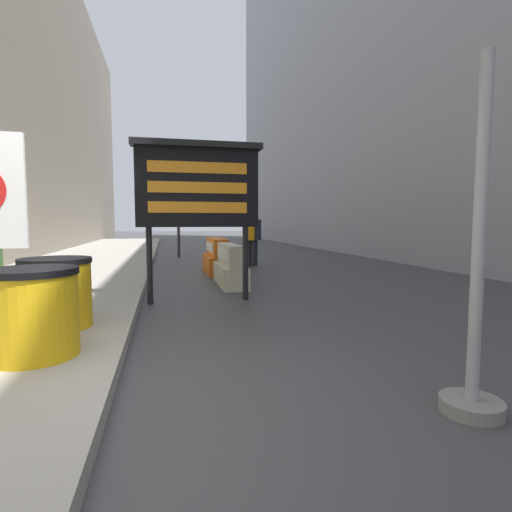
# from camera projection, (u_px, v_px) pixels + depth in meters

# --- Properties ---
(ground_plane) EXTENTS (120.00, 120.00, 0.00)m
(ground_plane) POSITION_uv_depth(u_px,v_px,m) (112.00, 402.00, 3.07)
(ground_plane) COLOR #3F3F42
(barrel_drum_foreground) EXTENTS (0.79, 0.79, 0.82)m
(barrel_drum_foreground) POSITION_uv_depth(u_px,v_px,m) (33.00, 312.00, 3.63)
(barrel_drum_foreground) COLOR yellow
(barrel_drum_foreground) RESTS_ON sidewalk_left
(barrel_drum_middle) EXTENTS (0.79, 0.79, 0.82)m
(barrel_drum_middle) POSITION_uv_depth(u_px,v_px,m) (56.00, 293.00, 4.65)
(barrel_drum_middle) COLOR yellow
(barrel_drum_middle) RESTS_ON sidewalk_left
(message_board) EXTENTS (2.18, 0.36, 2.72)m
(message_board) POSITION_uv_depth(u_px,v_px,m) (198.00, 187.00, 6.77)
(message_board) COLOR black
(message_board) RESTS_ON ground_plane
(jersey_barrier_cream) EXTENTS (0.52, 1.81, 0.90)m
(jersey_barrier_cream) POSITION_uv_depth(u_px,v_px,m) (230.00, 267.00, 8.73)
(jersey_barrier_cream) COLOR beige
(jersey_barrier_cream) RESTS_ON ground_plane
(jersey_barrier_orange_near) EXTENTS (0.64, 1.90, 0.95)m
(jersey_barrier_orange_near) POSITION_uv_depth(u_px,v_px,m) (217.00, 258.00, 10.92)
(jersey_barrier_orange_near) COLOR orange
(jersey_barrier_orange_near) RESTS_ON ground_plane
(traffic_cone_near) EXTENTS (0.35, 0.35, 0.62)m
(traffic_cone_near) POSITION_uv_depth(u_px,v_px,m) (238.00, 265.00, 10.06)
(traffic_cone_near) COLOR black
(traffic_cone_near) RESTS_ON ground_plane
(traffic_light_near_curb) EXTENTS (0.28, 0.44, 4.12)m
(traffic_light_near_curb) POSITION_uv_depth(u_px,v_px,m) (178.00, 181.00, 15.59)
(traffic_light_near_curb) COLOR #2D2D30
(traffic_light_near_curb) RESTS_ON ground_plane
(pedestrian_worker) EXTENTS (0.38, 0.51, 1.72)m
(pedestrian_worker) POSITION_uv_depth(u_px,v_px,m) (250.00, 234.00, 12.32)
(pedestrian_worker) COLOR #333338
(pedestrian_worker) RESTS_ON ground_plane
(pedestrian_passerby) EXTENTS (0.47, 0.51, 1.69)m
(pedestrian_passerby) POSITION_uv_depth(u_px,v_px,m) (253.00, 234.00, 12.79)
(pedestrian_passerby) COLOR #23283D
(pedestrian_passerby) RESTS_ON ground_plane
(steel_pole_right) EXTENTS (0.44, 0.44, 2.54)m
(steel_pole_right) POSITION_uv_depth(u_px,v_px,m) (475.00, 319.00, 2.85)
(steel_pole_right) COLOR gray
(steel_pole_right) RESTS_ON ground_plane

